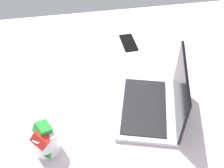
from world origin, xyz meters
The scene contains 4 objects.
bed_mattress centered at (0.00, 0.00, 9.00)cm, with size 180.00×140.00×18.00cm, color silver.
laptop centered at (-10.85, -1.22, 22.41)cm, with size 38.06×31.21×23.00cm.
snack_cup centered at (0.36, -43.66, 24.29)cm, with size 10.23×9.00×14.86cm.
cell_phone centered at (-56.33, -2.50, 18.40)cm, with size 6.80×14.00×0.80cm, color black.
Camera 1 is at (56.20, -30.13, 104.28)cm, focal length 44.54 mm.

